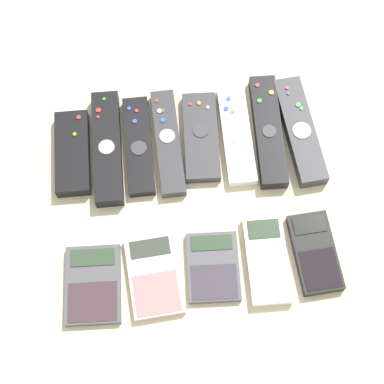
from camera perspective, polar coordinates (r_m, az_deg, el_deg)
The scene contains 14 objects.
ground_plane at distance 1.05m, azimuth 0.20°, elevation -1.91°, with size 3.00×3.00×0.00m, color beige.
remote_0 at distance 1.10m, azimuth -10.58°, elevation 3.43°, with size 0.06×0.15×0.03m.
remote_1 at distance 1.09m, azimuth -7.53°, elevation 3.92°, with size 0.05×0.21×0.03m.
remote_2 at distance 1.10m, azimuth -4.76°, elevation 4.13°, with size 0.05×0.18×0.02m.
remote_3 at distance 1.09m, azimuth -2.16°, elevation 4.44°, with size 0.04×0.20×0.02m.
remote_4 at distance 1.10m, azimuth 0.80°, elevation 4.93°, with size 0.07×0.17×0.02m.
remote_5 at distance 1.10m, azimuth 3.97°, elevation 5.11°, with size 0.05×0.19×0.02m.
remote_6 at distance 1.11m, azimuth 6.77°, elevation 5.42°, with size 0.05×0.21×0.03m.
remote_7 at distance 1.12m, azimuth 9.55°, elevation 5.39°, with size 0.06×0.20×0.03m.
calculator_0 at distance 1.02m, azimuth -8.79°, elevation -8.14°, with size 0.09×0.13×0.01m.
calculator_1 at distance 1.01m, azimuth -3.39°, elevation -7.44°, with size 0.09×0.13×0.02m.
calculator_2 at distance 1.02m, azimuth 1.89°, elevation -6.68°, with size 0.09×0.12×0.01m.
calculator_3 at distance 1.02m, azimuth 6.68°, elevation -6.01°, with size 0.07×0.15×0.02m.
calculator_4 at distance 1.04m, azimuth 10.87°, elevation -5.32°, with size 0.07×0.13×0.02m.
Camera 1 is at (-0.05, -0.37, 0.98)m, focal length 60.00 mm.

